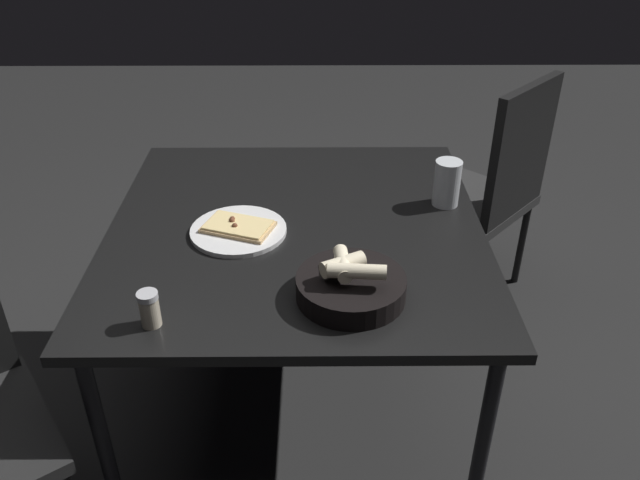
{
  "coord_description": "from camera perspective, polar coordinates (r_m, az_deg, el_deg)",
  "views": [
    {
      "loc": [
        -0.06,
        1.62,
        1.68
      ],
      "look_at": [
        -0.07,
        0.09,
        0.73
      ],
      "focal_mm": 36.05,
      "sensor_mm": 36.0,
      "label": 1
    }
  ],
  "objects": [
    {
      "name": "beer_glass",
      "position": [
        2.0,
        11.18,
        4.79
      ],
      "size": [
        0.08,
        0.08,
        0.14
      ],
      "color": "silver",
      "rests_on": "dining_table"
    },
    {
      "name": "pizza_plate",
      "position": [
        1.85,
        -7.26,
        0.93
      ],
      "size": [
        0.28,
        0.28,
        0.04
      ],
      "color": "silver",
      "rests_on": "dining_table"
    },
    {
      "name": "bread_basket",
      "position": [
        1.57,
        2.68,
        -4.01
      ],
      "size": [
        0.27,
        0.27,
        0.12
      ],
      "color": "black",
      "rests_on": "dining_table"
    },
    {
      "name": "chair_near",
      "position": [
        2.64,
        14.8,
        4.87
      ],
      "size": [
        0.62,
        0.62,
        0.95
      ],
      "color": "#2A2A2A",
      "rests_on": "ground"
    },
    {
      "name": "dining_table",
      "position": [
        1.91,
        -2.14,
        -0.09
      ],
      "size": [
        1.09,
        1.12,
        0.73
      ],
      "color": "black",
      "rests_on": "ground"
    },
    {
      "name": "ground",
      "position": [
        2.33,
        -1.8,
        -14.22
      ],
      "size": [
        8.0,
        8.0,
        0.0
      ],
      "primitive_type": "plane",
      "color": "black"
    },
    {
      "name": "pepper_shaker",
      "position": [
        1.53,
        -14.87,
        -6.09
      ],
      "size": [
        0.05,
        0.05,
        0.09
      ],
      "color": "#BFB299",
      "rests_on": "dining_table"
    }
  ]
}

